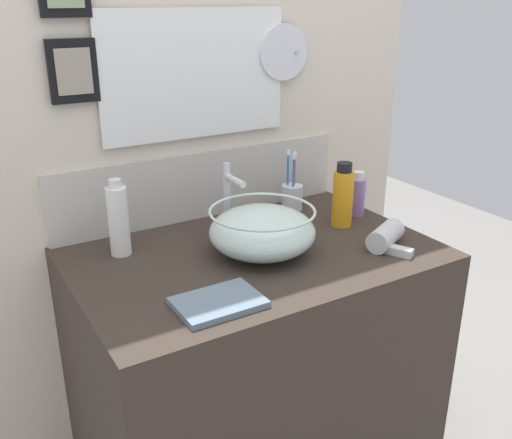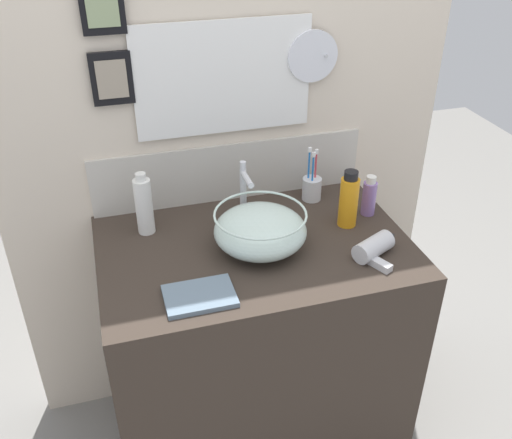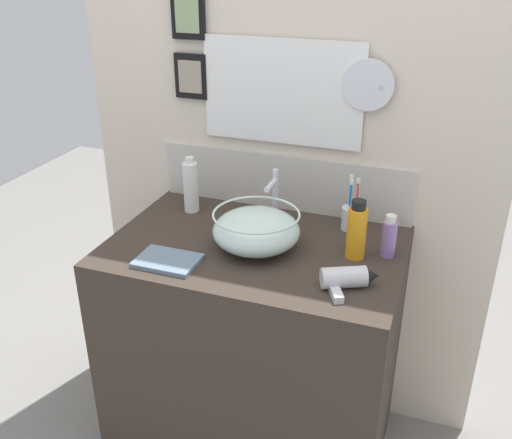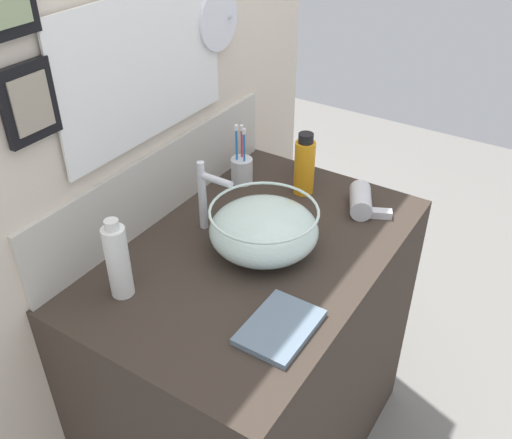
# 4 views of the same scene
# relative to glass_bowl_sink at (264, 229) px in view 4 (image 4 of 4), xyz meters

# --- Properties ---
(vanity_counter) EXTENTS (1.03, 0.68, 0.92)m
(vanity_counter) POSITION_rel_glass_bowl_sink_xyz_m (-0.01, 0.02, -0.53)
(vanity_counter) COLOR #382D26
(vanity_counter) RESTS_ON ground
(back_panel) EXTENTS (1.65, 0.10, 2.56)m
(back_panel) POSITION_rel_glass_bowl_sink_xyz_m (-0.01, 0.39, 0.29)
(back_panel) COLOR beige
(back_panel) RESTS_ON ground
(glass_bowl_sink) EXTENTS (0.30, 0.30, 0.14)m
(glass_bowl_sink) POSITION_rel_glass_bowl_sink_xyz_m (0.00, 0.00, 0.00)
(glass_bowl_sink) COLOR silver
(glass_bowl_sink) RESTS_ON vanity_counter
(faucet) EXTENTS (0.02, 0.11, 0.22)m
(faucet) POSITION_rel_glass_bowl_sink_xyz_m (-0.00, 0.19, 0.05)
(faucet) COLOR silver
(faucet) RESTS_ON vanity_counter
(hair_drier) EXTENTS (0.19, 0.18, 0.07)m
(hair_drier) POSITION_rel_glass_bowl_sink_xyz_m (0.35, -0.14, -0.04)
(hair_drier) COLOR silver
(hair_drier) RESTS_ON vanity_counter
(toothbrush_cup) EXTENTS (0.07, 0.07, 0.21)m
(toothbrush_cup) POSITION_rel_glass_bowl_sink_xyz_m (0.28, 0.26, -0.02)
(toothbrush_cup) COLOR silver
(toothbrush_cup) RESTS_ON vanity_counter
(spray_bottle) EXTENTS (0.06, 0.06, 0.22)m
(spray_bottle) POSITION_rel_glass_bowl_sink_xyz_m (-0.34, 0.21, 0.03)
(spray_bottle) COLOR white
(spray_bottle) RESTS_ON vanity_counter
(shampoo_bottle) EXTENTS (0.06, 0.06, 0.21)m
(shampoo_bottle) POSITION_rel_glass_bowl_sink_xyz_m (0.33, 0.06, 0.03)
(shampoo_bottle) COLOR orange
(shampoo_bottle) RESTS_ON vanity_counter
(lotion_bottle) EXTENTS (0.05, 0.05, 0.15)m
(lotion_bottle) POSITION_rel_glass_bowl_sink_xyz_m (0.44, 0.10, -0.00)
(lotion_bottle) COLOR #8C6BB2
(lotion_bottle) RESTS_ON vanity_counter
(hand_towel) EXTENTS (0.20, 0.15, 0.02)m
(hand_towel) POSITION_rel_glass_bowl_sink_xyz_m (-0.24, -0.20, -0.06)
(hand_towel) COLOR slate
(hand_towel) RESTS_ON vanity_counter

